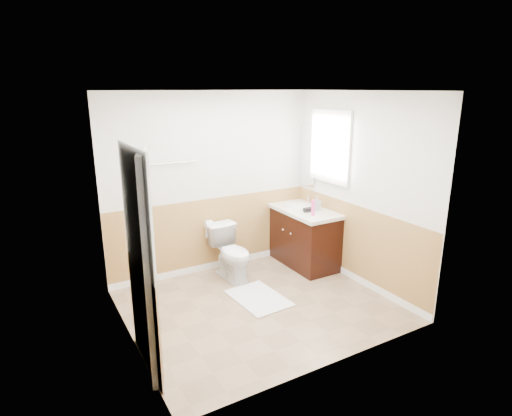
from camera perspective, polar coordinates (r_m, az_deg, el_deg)
floor at (r=5.22m, az=0.43°, el=-13.07°), size 3.00×3.00×0.00m
ceiling at (r=4.56m, az=0.49°, el=15.58°), size 3.00×3.00×0.00m
wall_back at (r=5.86m, az=-5.98°, el=3.25°), size 3.00×0.00×3.00m
wall_front at (r=3.73m, az=10.62°, el=-4.41°), size 3.00×0.00×3.00m
wall_left at (r=4.22m, az=-17.45°, el=-2.48°), size 0.00×3.00×3.00m
wall_right at (r=5.62m, az=13.79°, el=2.32°), size 0.00×3.00×3.00m
wainscot_back at (r=6.06m, az=-5.73°, el=-3.70°), size 3.00×0.00×3.00m
wainscot_front at (r=4.05m, az=9.95°, el=-14.35°), size 3.00×0.00×3.00m
wainscot_left at (r=4.50m, az=-16.49°, el=-11.55°), size 0.00×2.60×2.60m
wainscot_right at (r=5.83m, az=13.22°, el=-4.87°), size 0.00×2.60×2.60m
toilet at (r=5.79m, az=-3.27°, el=-6.06°), size 0.45×0.73×0.73m
bath_mat at (r=5.36m, az=0.34°, el=-12.09°), size 0.60×0.83×0.02m
vanity_cabinet at (r=6.26m, az=6.45°, el=-4.05°), size 0.55×1.10×0.80m
vanity_knob_left at (r=5.97m, az=4.72°, el=-3.49°), size 0.03×0.03×0.03m
vanity_knob_right at (r=6.12m, az=3.67°, el=-2.95°), size 0.03×0.03×0.03m
countertop at (r=6.12m, az=6.49°, el=-0.33°), size 0.60×1.15×0.05m
sink_basin at (r=6.23m, az=5.77°, el=0.33°), size 0.36×0.36×0.02m
faucet at (r=6.32m, az=7.11°, el=1.07°), size 0.02×0.02×0.14m
lotion_bottle at (r=5.78m, az=7.73°, el=0.04°), size 0.05×0.05×0.22m
soap_dispenser at (r=6.07m, az=8.24°, el=0.67°), size 0.11×0.11×0.20m
hair_dryer_body at (r=5.96m, az=7.09°, el=-0.19°), size 0.14×0.07×0.07m
hair_dryer_handle at (r=6.00m, az=6.47°, el=-0.36°), size 0.03×0.03×0.07m
mirror_panel at (r=6.37m, az=6.99°, el=6.99°), size 0.02×0.35×0.90m
window_frame at (r=5.94m, az=9.98°, el=8.17°), size 0.04×0.80×1.00m
window_glass at (r=5.95m, az=10.10°, el=8.18°), size 0.01×0.70×0.90m
door at (r=3.91m, az=-14.23°, el=-7.31°), size 0.29×0.78×2.04m
door_frame at (r=3.88m, az=-15.33°, el=-7.36°), size 0.02×0.92×2.10m
door_knob at (r=4.24m, az=-14.63°, el=-6.46°), size 0.06×0.06×0.06m
towel_bar at (r=5.55m, az=-11.07°, el=6.01°), size 0.62×0.02×0.02m
tp_holder_bar at (r=5.91m, az=-6.42°, el=-2.20°), size 0.14×0.02×0.02m
tp_roll at (r=5.91m, az=-6.42°, el=-2.20°), size 0.10×0.11×0.11m
tp_sheet at (r=5.94m, az=-6.39°, el=-3.21°), size 0.10×0.01×0.16m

